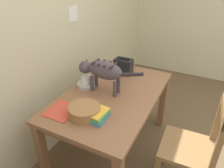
% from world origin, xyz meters
% --- Properties ---
extents(wall_rear, '(5.23, 0.11, 2.50)m').
position_xyz_m(wall_rear, '(-0.00, 1.74, 1.25)').
color(wall_rear, beige).
rests_on(wall_rear, ground_plane).
extents(dining_table, '(1.37, 0.84, 0.72)m').
position_xyz_m(dining_table, '(0.02, 1.09, 0.63)').
color(dining_table, '#8C5C3C').
rests_on(dining_table, ground_plane).
extents(cat, '(0.14, 0.65, 0.31)m').
position_xyz_m(cat, '(0.02, 1.20, 0.94)').
color(cat, '#4E4147').
rests_on(cat, dining_table).
extents(saucer_bowl, '(0.19, 0.19, 0.04)m').
position_xyz_m(saucer_bowl, '(0.02, 1.38, 0.74)').
color(saucer_bowl, '#B6ADAF').
rests_on(saucer_bowl, dining_table).
extents(coffee_mug, '(0.13, 0.09, 0.08)m').
position_xyz_m(coffee_mug, '(0.03, 1.38, 0.80)').
color(coffee_mug, white).
rests_on(coffee_mug, saucer_bowl).
extents(magazine, '(0.26, 0.24, 0.01)m').
position_xyz_m(magazine, '(-0.42, 1.34, 0.72)').
color(magazine, '#DD4732').
rests_on(magazine, dining_table).
extents(book_stack, '(0.20, 0.15, 0.07)m').
position_xyz_m(book_stack, '(-0.37, 1.02, 0.75)').
color(book_stack, '#3A81CE').
rests_on(book_stack, dining_table).
extents(wicker_basket, '(0.26, 0.26, 0.09)m').
position_xyz_m(wicker_basket, '(-0.38, 1.13, 0.77)').
color(wicker_basket, '#A06C3D').
rests_on(wicker_basket, dining_table).
extents(toaster, '(0.12, 0.20, 0.18)m').
position_xyz_m(toaster, '(0.47, 1.17, 0.81)').
color(toaster, black).
rests_on(toaster, dining_table).
extents(wooden_chair_near, '(0.44, 0.44, 0.94)m').
position_xyz_m(wooden_chair_near, '(-0.08, 0.29, 0.46)').
color(wooden_chair_near, olive).
rests_on(wooden_chair_near, ground_plane).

